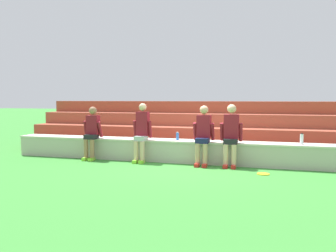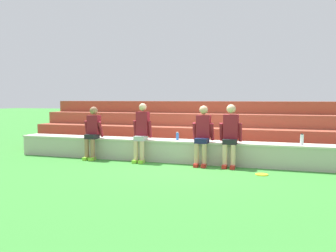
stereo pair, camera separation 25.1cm
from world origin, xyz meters
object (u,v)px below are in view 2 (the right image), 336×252
object	(u,v)px
person_left_of_center	(142,131)
frisbee	(262,174)
person_center	(203,133)
person_right_of_center	(230,133)
water_bottle_near_right	(302,139)
person_far_left	(93,131)
plastic_cup_right_end	(89,135)
water_bottle_center_gap	(177,136)

from	to	relation	value
person_left_of_center	frisbee	bearing A→B (deg)	-12.76
person_center	person_right_of_center	distance (m)	0.65
person_left_of_center	water_bottle_near_right	xyz separation A→B (m)	(3.76, 0.27, -0.11)
person_far_left	person_left_of_center	world-z (taller)	person_left_of_center
person_right_of_center	person_left_of_center	bearing A→B (deg)	179.75
person_left_of_center	plastic_cup_right_end	size ratio (longest dim) A/B	13.45
person_far_left	person_right_of_center	distance (m)	3.57
person_right_of_center	water_bottle_center_gap	distance (m)	1.39
plastic_cup_right_end	water_bottle_near_right	bearing A→B (deg)	0.05
person_center	frisbee	size ratio (longest dim) A/B	5.37
person_center	plastic_cup_right_end	bearing A→B (deg)	175.11
water_bottle_center_gap	person_center	bearing A→B (deg)	-20.88
person_right_of_center	plastic_cup_right_end	xyz separation A→B (m)	(-3.85, 0.28, -0.18)
water_bottle_near_right	plastic_cup_right_end	world-z (taller)	water_bottle_near_right
person_far_left	frisbee	bearing A→B (deg)	-8.38
frisbee	person_far_left	bearing A→B (deg)	171.62
water_bottle_center_gap	plastic_cup_right_end	distance (m)	2.50
water_bottle_near_right	frisbee	world-z (taller)	water_bottle_near_right
person_left_of_center	plastic_cup_right_end	bearing A→B (deg)	170.74
person_far_left	person_left_of_center	size ratio (longest dim) A/B	0.94
person_far_left	person_left_of_center	xyz separation A→B (m)	(1.36, 0.03, 0.04)
person_left_of_center	water_bottle_center_gap	xyz separation A→B (m)	(0.85, 0.26, -0.13)
person_center	frisbee	bearing A→B (deg)	-25.28
person_far_left	water_bottle_center_gap	xyz separation A→B (m)	(2.22, 0.30, -0.09)
person_far_left	water_bottle_near_right	bearing A→B (deg)	3.42
person_center	water_bottle_near_right	size ratio (longest dim) A/B	5.60
person_center	water_bottle_near_right	xyz separation A→B (m)	(2.21, 0.28, -0.09)
person_center	plastic_cup_right_end	distance (m)	3.22
water_bottle_center_gap	plastic_cup_right_end	bearing A→B (deg)	179.85
water_bottle_center_gap	frisbee	bearing A→B (deg)	-23.85
person_right_of_center	frisbee	xyz separation A→B (m)	(0.76, -0.66, -0.77)
plastic_cup_right_end	person_left_of_center	bearing A→B (deg)	-9.26
water_bottle_near_right	water_bottle_center_gap	distance (m)	2.91
person_right_of_center	water_bottle_center_gap	size ratio (longest dim) A/B	7.09
person_left_of_center	frisbee	size ratio (longest dim) A/B	5.55
plastic_cup_right_end	person_center	bearing A→B (deg)	-4.89
person_center	plastic_cup_right_end	size ratio (longest dim) A/B	13.00
person_far_left	plastic_cup_right_end	size ratio (longest dim) A/B	12.58
person_center	water_bottle_center_gap	bearing A→B (deg)	159.12
person_far_left	water_bottle_center_gap	world-z (taller)	person_far_left
person_right_of_center	water_bottle_center_gap	bearing A→B (deg)	168.65
water_bottle_near_right	water_bottle_center_gap	world-z (taller)	water_bottle_near_right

